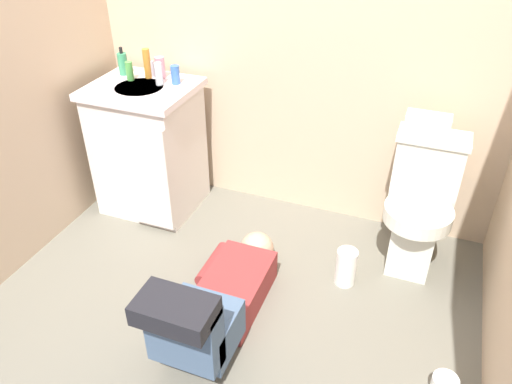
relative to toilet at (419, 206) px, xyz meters
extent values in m
cube|color=#696659|center=(-0.81, -0.74, -0.39)|extent=(2.92, 3.06, 0.04)
cube|color=#CCB091|center=(-0.81, 0.33, 0.83)|extent=(2.58, 0.08, 2.40)
cube|color=silver|center=(0.00, -0.04, -0.18)|extent=(0.22, 0.30, 0.38)
cylinder|color=silver|center=(0.00, -0.10, 0.01)|extent=(0.35, 0.35, 0.08)
cube|color=silver|center=(0.00, 0.09, 0.18)|extent=(0.34, 0.17, 0.34)
cube|color=silver|center=(0.00, 0.09, 0.37)|extent=(0.36, 0.19, 0.03)
cube|color=silver|center=(-1.63, -0.02, 0.02)|extent=(0.56, 0.48, 0.78)
cube|color=silver|center=(-1.63, -0.02, 0.43)|extent=(0.60, 0.52, 0.04)
cylinder|color=silver|center=(-1.63, -0.04, 0.43)|extent=(0.28, 0.28, 0.05)
cube|color=silver|center=(-1.48, -0.28, 0.00)|extent=(0.26, 0.03, 0.66)
cylinder|color=silver|center=(-1.63, 0.12, 0.50)|extent=(0.02, 0.02, 0.10)
cube|color=maroon|center=(-0.80, -0.67, -0.28)|extent=(0.29, 0.52, 0.17)
sphere|color=tan|center=(-0.80, -0.34, -0.27)|extent=(0.19, 0.19, 0.19)
cube|color=#465D7A|center=(-0.80, -1.03, -0.19)|extent=(0.31, 0.28, 0.20)
cube|color=#465D7A|center=(-0.80, -1.17, -0.07)|extent=(0.31, 0.12, 0.32)
cube|color=black|center=(-0.80, -1.21, 0.11)|extent=(0.31, 0.19, 0.09)
cylinder|color=maroon|center=(-0.99, -0.51, -0.31)|extent=(0.08, 0.30, 0.08)
cube|color=silver|center=(-0.04, 0.09, 0.43)|extent=(0.22, 0.11, 0.10)
cylinder|color=#3A9364|center=(-1.82, 0.10, 0.52)|extent=(0.06, 0.06, 0.13)
cylinder|color=black|center=(-1.82, 0.10, 0.60)|extent=(0.02, 0.02, 0.04)
cylinder|color=#4EA447|center=(-1.74, 0.03, 0.51)|extent=(0.04, 0.04, 0.11)
cylinder|color=orange|center=(-1.66, 0.10, 0.54)|extent=(0.04, 0.04, 0.17)
cylinder|color=pink|center=(-1.59, 0.12, 0.52)|extent=(0.06, 0.06, 0.13)
cylinder|color=silver|center=(-1.54, 0.03, 0.52)|extent=(0.04, 0.04, 0.13)
cylinder|color=#3A69BC|center=(-1.46, 0.07, 0.51)|extent=(0.05, 0.05, 0.11)
cylinder|color=white|center=(-0.30, -0.32, -0.26)|extent=(0.11, 0.11, 0.21)
camera|label=1|loc=(-0.03, -2.35, 1.54)|focal=35.22mm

